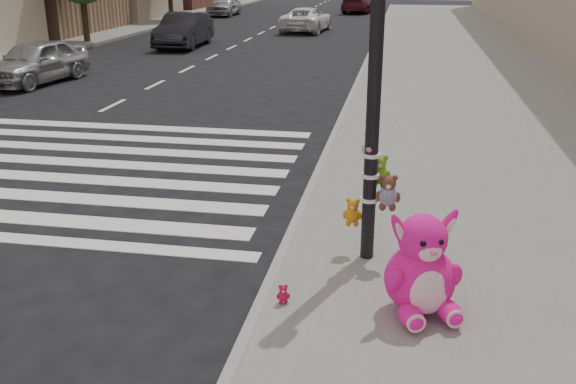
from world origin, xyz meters
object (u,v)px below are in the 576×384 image
(pink_bunny, at_px, (422,272))
(car_dark_far, at_px, (184,30))
(signal_pole, at_px, (375,127))
(car_white_near, at_px, (307,20))
(red_teddy, at_px, (283,294))
(car_silver_far, at_px, (35,62))

(pink_bunny, relative_size, car_dark_far, 0.26)
(signal_pole, xyz_separation_m, pink_bunny, (0.59, -1.25, -1.16))
(signal_pole, height_order, pink_bunny, signal_pole)
(car_white_near, bearing_deg, red_teddy, 102.86)
(red_teddy, bearing_deg, car_silver_far, 114.16)
(signal_pole, xyz_separation_m, car_white_near, (-4.92, 27.30, -1.15))
(pink_bunny, bearing_deg, signal_pole, 93.54)
(signal_pole, distance_m, car_white_near, 27.77)
(red_teddy, height_order, car_white_near, car_white_near)
(signal_pole, distance_m, car_dark_far, 22.00)
(signal_pole, relative_size, red_teddy, 18.31)
(pink_bunny, xyz_separation_m, car_silver_far, (-11.36, 12.05, 0.06))
(car_silver_far, bearing_deg, car_dark_far, 87.80)
(car_dark_far, bearing_deg, car_white_near, 57.84)
(pink_bunny, bearing_deg, car_dark_far, 93.02)
(pink_bunny, xyz_separation_m, red_teddy, (-1.41, -0.07, -0.35))
(pink_bunny, bearing_deg, car_silver_far, 111.61)
(signal_pole, height_order, car_dark_far, signal_pole)
(signal_pole, bearing_deg, pink_bunny, -64.77)
(signal_pole, distance_m, pink_bunny, 1.80)
(car_silver_far, xyz_separation_m, car_white_near, (5.85, 16.49, -0.04))
(car_silver_far, bearing_deg, pink_bunny, -39.02)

